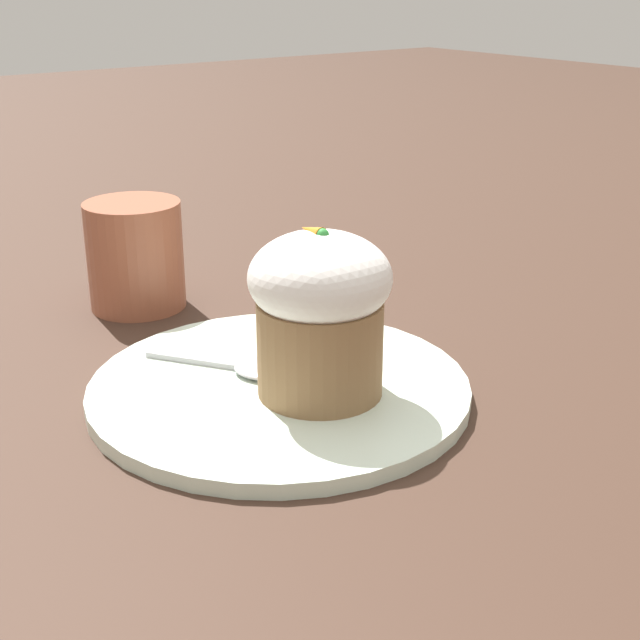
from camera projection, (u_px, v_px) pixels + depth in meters
name	position (u px, v px, depth m)	size (l,w,h in m)	color
ground_plane	(279.00, 396.00, 0.59)	(4.00, 4.00, 0.00)	#3D281E
dessert_plate	(279.00, 389.00, 0.59)	(0.25, 0.25, 0.01)	silver
carrot_cake	(320.00, 310.00, 0.55)	(0.09, 0.09, 0.11)	olive
spoon	(253.00, 366.00, 0.61)	(0.11, 0.08, 0.01)	#B7B7BC
coffee_cup	(137.00, 254.00, 0.74)	(0.11, 0.08, 0.09)	#9E563D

